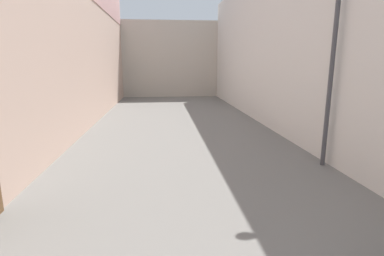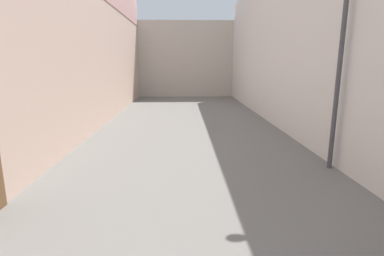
# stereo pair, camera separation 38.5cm
# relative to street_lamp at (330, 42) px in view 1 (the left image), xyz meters

# --- Properties ---
(ground_plane) EXTENTS (38.11, 38.11, 0.00)m
(ground_plane) POSITION_rel_street_lamp_xyz_m (-2.96, 1.33, -2.73)
(ground_plane) COLOR slate
(building_right) EXTENTS (0.45, 22.11, 6.02)m
(building_right) POSITION_rel_street_lamp_xyz_m (0.44, 3.33, 0.28)
(building_right) COLOR silver
(building_right) RESTS_ON ground
(building_far_end) EXTENTS (9.40, 2.00, 5.05)m
(building_far_end) POSITION_rel_street_lamp_xyz_m (-2.96, 15.38, -0.21)
(building_far_end) COLOR beige
(building_far_end) RESTS_ON ground
(street_lamp) EXTENTS (0.79, 0.18, 4.68)m
(street_lamp) POSITION_rel_street_lamp_xyz_m (0.00, 0.00, 0.00)
(street_lamp) COLOR #47474C
(street_lamp) RESTS_ON ground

